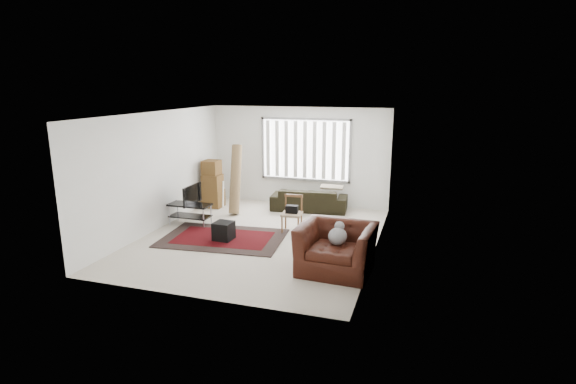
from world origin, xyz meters
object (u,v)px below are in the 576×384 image
(tv_stand, at_px, (190,210))
(side_chair, at_px, (292,212))
(moving_boxes, at_px, (213,185))
(sofa, at_px, (309,196))
(armchair, at_px, (337,245))

(tv_stand, xyz_separation_m, side_chair, (2.49, 0.24, 0.09))
(tv_stand, xyz_separation_m, moving_boxes, (-0.20, 1.60, 0.23))
(sofa, height_order, side_chair, side_chair)
(sofa, bearing_deg, moving_boxes, 4.14)
(moving_boxes, distance_m, sofa, 2.66)
(sofa, relative_size, armchair, 1.43)
(tv_stand, relative_size, sofa, 0.51)
(side_chair, bearing_deg, sofa, 87.52)
(moving_boxes, xyz_separation_m, side_chair, (2.69, -1.37, -0.14))
(side_chair, distance_m, armchair, 2.39)
(tv_stand, height_order, armchair, armchair)
(tv_stand, bearing_deg, moving_boxes, 97.07)
(moving_boxes, distance_m, armchair, 5.26)
(armchair, bearing_deg, moving_boxes, 144.55)
(moving_boxes, xyz_separation_m, armchair, (4.10, -3.28, -0.10))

